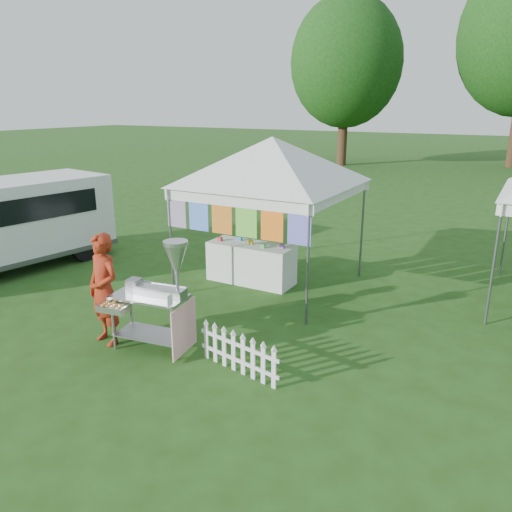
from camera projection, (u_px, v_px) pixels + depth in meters
The scene contains 8 objects.
ground at pixel (162, 356), 7.43m from camera, with size 120.00×120.00×0.00m, color #254513.
canopy_main at pixel (272, 137), 9.46m from camera, with size 4.24×4.24×3.45m.
tree_left at pixel (346, 62), 28.51m from camera, with size 6.40×6.40×9.53m.
donut_cart at pixel (159, 287), 7.31m from camera, with size 1.26×1.01×1.74m.
vendor at pixel (104, 289), 7.62m from camera, with size 0.64×0.42×1.76m, color maroon.
cargo_van at pixel (5, 223), 11.09m from camera, with size 2.64×4.98×1.97m.
picket_fence at pixel (238, 354), 6.90m from camera, with size 1.42×0.30×0.56m.
display_table at pixel (251, 263), 10.40m from camera, with size 1.80×0.70×0.82m, color white.
Camera 1 is at (4.50, -5.11, 3.61)m, focal length 35.00 mm.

